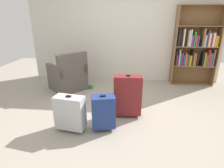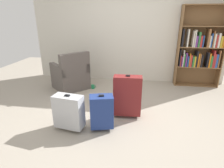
% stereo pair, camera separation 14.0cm
% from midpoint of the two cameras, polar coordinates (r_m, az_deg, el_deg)
% --- Properties ---
extents(ground_plane, '(8.61, 8.61, 0.00)m').
position_cam_midpoint_polar(ground_plane, '(3.31, 3.03, -9.74)').
color(ground_plane, '#9E9384').
extents(back_wall, '(4.92, 0.10, 2.60)m').
position_cam_midpoint_polar(back_wall, '(4.91, 5.82, 16.08)').
color(back_wall, beige).
rests_on(back_wall, ground).
extents(bookshelf, '(1.03, 0.28, 1.90)m').
position_cam_midpoint_polar(bookshelf, '(4.98, 26.37, 9.79)').
color(bookshelf, brown).
rests_on(bookshelf, ground).
extents(armchair, '(0.99, 0.99, 0.90)m').
position_cam_midpoint_polar(armchair, '(4.47, -11.68, 2.48)').
color(armchair, '#59514C').
rests_on(armchair, ground).
extents(mug, '(0.12, 0.08, 0.10)m').
position_cam_midpoint_polar(mug, '(4.47, -5.02, -0.82)').
color(mug, '#1E7F4C').
rests_on(mug, ground).
extents(suitcase_dark_red, '(0.47, 0.21, 0.76)m').
position_cam_midpoint_polar(suitcase_dark_red, '(3.13, 6.04, -3.62)').
color(suitcase_dark_red, maroon).
rests_on(suitcase_dark_red, ground).
extents(suitcase_silver, '(0.47, 0.27, 0.58)m').
position_cam_midpoint_polar(suitcase_silver, '(2.86, -11.86, -8.36)').
color(suitcase_silver, '#B7BABF').
rests_on(suitcase_silver, ground).
extents(suitcase_navy_blue, '(0.39, 0.29, 0.58)m').
position_cam_midpoint_polar(suitcase_navy_blue, '(2.80, -1.77, -8.56)').
color(suitcase_navy_blue, navy).
rests_on(suitcase_navy_blue, ground).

